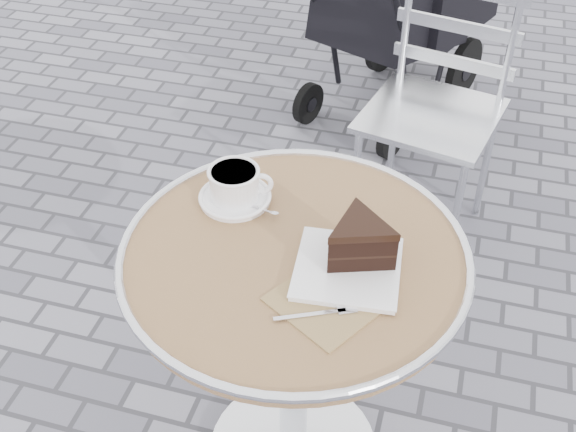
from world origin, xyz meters
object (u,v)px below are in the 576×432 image
(cake_plate_set, at_px, (357,248))
(bistro_chair, at_px, (445,77))
(baby_stroller, at_px, (403,5))
(cappuccino_set, at_px, (235,187))
(cafe_table, at_px, (294,308))

(cake_plate_set, relative_size, bistro_chair, 0.36)
(cake_plate_set, bearing_deg, baby_stroller, 89.65)
(cappuccino_set, distance_m, baby_stroller, 1.75)
(cafe_table, bearing_deg, baby_stroller, 91.37)
(bistro_chair, height_order, baby_stroller, baby_stroller)
(cafe_table, relative_size, cake_plate_set, 2.26)
(cappuccino_set, distance_m, cake_plate_set, 0.32)
(baby_stroller, bearing_deg, cake_plate_set, -62.64)
(cappuccino_set, height_order, cake_plate_set, cake_plate_set)
(cafe_table, bearing_deg, cake_plate_set, -3.05)
(cappuccino_set, relative_size, baby_stroller, 0.17)
(bistro_chair, xyz_separation_m, baby_stroller, (-0.24, 0.74, -0.10))
(cappuccino_set, height_order, bistro_chair, bistro_chair)
(bistro_chair, bearing_deg, cappuccino_set, -98.46)
(cafe_table, height_order, cake_plate_set, cake_plate_set)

